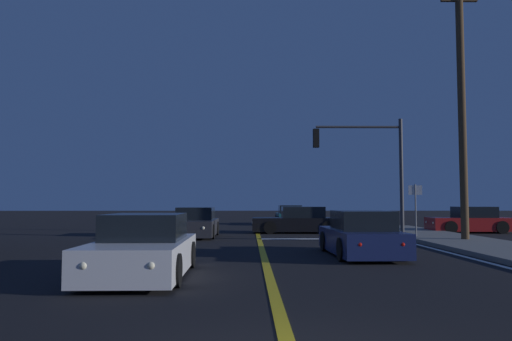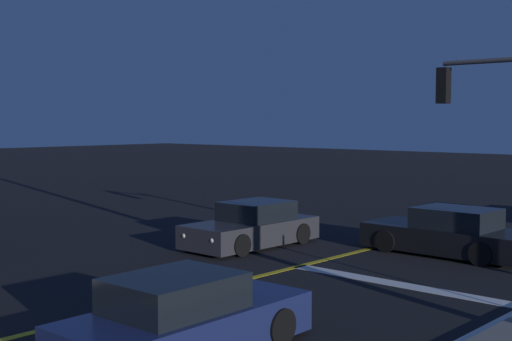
{
  "view_description": "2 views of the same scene",
  "coord_description": "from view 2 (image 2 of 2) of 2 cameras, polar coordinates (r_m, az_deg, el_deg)",
  "views": [
    {
      "loc": [
        -0.44,
        -4.56,
        1.62
      ],
      "look_at": [
        -0.15,
        15.24,
        2.86
      ],
      "focal_mm": 34.5,
      "sensor_mm": 36.0,
      "label": 1
    },
    {
      "loc": [
        11.02,
        2.85,
        3.76
      ],
      "look_at": [
        -1.09,
        16.18,
        2.47
      ],
      "focal_mm": 48.31,
      "sensor_mm": 36.0,
      "label": 2
    }
  ],
  "objects": [
    {
      "name": "lane_line_center",
      "position": [
        13.19,
        -17.99,
        -12.63
      ],
      "size": [
        0.2,
        30.81,
        0.01
      ],
      "primitive_type": "cube",
      "color": "gold",
      "rests_on": "ground"
    },
    {
      "name": "stop_bar",
      "position": [
        16.35,
        12.04,
        -9.26
      ],
      "size": [
        6.1,
        0.5,
        0.01
      ],
      "primitive_type": "cube",
      "color": "white",
      "rests_on": "ground"
    },
    {
      "name": "car_parked_curb_navy",
      "position": [
        11.32,
        -6.0,
        -12.21
      ],
      "size": [
        1.95,
        4.42,
        1.34
      ],
      "rotation": [
        0.0,
        0.0,
        0.02
      ],
      "color": "navy",
      "rests_on": "ground"
    },
    {
      "name": "car_far_approaching_charcoal",
      "position": [
        20.79,
        -0.32,
        -4.69
      ],
      "size": [
        1.98,
        4.4,
        1.34
      ],
      "rotation": [
        0.0,
        0.0,
        3.14
      ],
      "color": "#2D2D33",
      "rests_on": "ground"
    },
    {
      "name": "car_lead_oncoming_black",
      "position": [
        20.24,
        15.7,
        -5.08
      ],
      "size": [
        4.69,
        2.04,
        1.34
      ],
      "rotation": [
        0.0,
        0.0,
        1.56
      ],
      "color": "black",
      "rests_on": "ground"
    }
  ]
}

